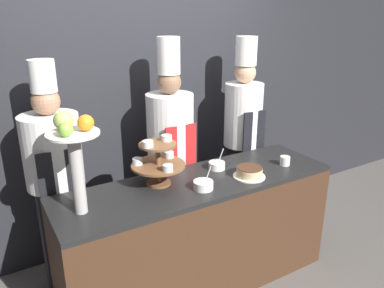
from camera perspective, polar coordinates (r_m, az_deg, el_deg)
The scene contains 11 objects.
wall_back at distance 3.32m, azimuth -7.20°, elevation 8.26°, with size 10.00×0.06×2.80m.
buffet_counter at distance 2.92m, azimuth 1.03°, elevation -13.52°, with size 2.08×0.60×0.89m.
tiered_stand at distance 2.60m, azimuth -5.19°, elevation -2.48°, with size 0.38×0.38×0.34m.
fruit_pedestal at distance 2.24m, azimuth -17.56°, elevation -0.38°, with size 0.30×0.30×0.62m.
cake_round at distance 2.79m, azimuth 8.73°, elevation -4.29°, with size 0.24×0.24×0.08m.
cup_white at distance 3.05m, azimuth 13.97°, elevation -2.49°, with size 0.08×0.08×0.07m.
serving_bowl_near at distance 2.57m, azimuth 1.74°, elevation -6.26°, with size 0.14×0.14×0.16m.
serving_bowl_far at distance 2.90m, azimuth 3.81°, elevation -3.27°, with size 0.13×0.13×0.16m.
chef_left at distance 2.85m, azimuth -20.12°, elevation -4.20°, with size 0.40×0.40×1.75m.
chef_center_left at distance 3.11m, azimuth -3.28°, elevation -0.12°, with size 0.38×0.38×1.86m.
chef_center_right at distance 3.49m, azimuth 7.74°, elevation 2.36°, with size 0.34×0.34×1.84m.
Camera 1 is at (-1.30, -1.78, 2.03)m, focal length 35.00 mm.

